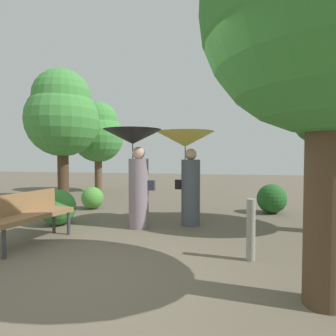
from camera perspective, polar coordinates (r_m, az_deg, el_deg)
ground_plane at (r=3.77m, az=-9.56°, el=-20.13°), size 40.00×40.00×0.00m
person_left at (r=5.80m, az=-6.55°, el=2.18°), size 1.17×1.17×1.97m
person_right at (r=6.01m, az=3.77°, el=2.38°), size 1.20×1.20×1.95m
park_bench at (r=5.31m, az=-25.91°, el=-7.94°), size 0.70×1.56×0.83m
tree_near_left at (r=11.98m, az=-13.67°, el=6.87°), size 2.03×2.03×3.62m
tree_mid_left at (r=9.85m, az=-20.17°, el=10.06°), size 2.29×2.29×4.18m
bush_path_left at (r=6.50m, az=-20.98°, el=-7.26°), size 0.74×0.74×0.74m
bush_path_right at (r=8.18m, az=-14.70°, el=-5.74°), size 0.60×0.60×0.60m
bush_behind_bench at (r=7.76m, az=19.83°, el=-5.72°), size 0.74×0.74×0.74m
path_marker_post at (r=4.21m, az=16.06°, el=-11.66°), size 0.12×0.12×0.85m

